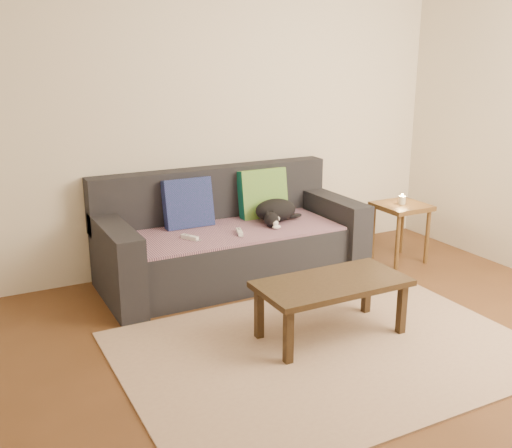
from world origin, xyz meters
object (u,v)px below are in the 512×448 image
cat (275,211)px  coffee_table (332,288)px  side_table (401,214)px  wii_remote_b (239,232)px  wii_remote_a (190,237)px  sofa (229,242)px

cat → coffee_table: size_ratio=0.45×
cat → side_table: cat is taller
wii_remote_b → cat: bearing=-49.1°
wii_remote_a → coffee_table: (0.54, -1.10, -0.11)m
cat → coffee_table: cat is taller
sofa → coffee_table: size_ratio=2.14×
cat → wii_remote_a: cat is taller
coffee_table → wii_remote_a: bearing=116.4°
side_table → wii_remote_a: bearing=175.7°
wii_remote_b → coffee_table: 1.06m
sofa → coffee_table: 1.28m
sofa → wii_remote_a: sofa is taller
wii_remote_b → side_table: (1.53, -0.09, -0.03)m
cat → wii_remote_a: bearing=173.1°
sofa → wii_remote_b: sofa is taller
sofa → wii_remote_b: 0.27m
wii_remote_b → side_table: side_table is taller
cat → coffee_table: bearing=-118.5°
wii_remote_b → sofa: bearing=13.5°
wii_remote_b → wii_remote_a: bearing=100.7°
wii_remote_a → coffee_table: size_ratio=0.15×
cat → coffee_table: 1.27m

